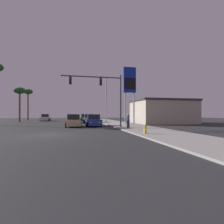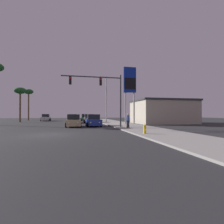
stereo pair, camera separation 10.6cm
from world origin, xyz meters
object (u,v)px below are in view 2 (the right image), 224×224
object	(u,v)px
car_green	(85,118)
traffic_light_mast	(104,90)
car_tan	(73,121)
gas_station_sign	(130,83)
palm_tree_far	(29,93)
car_blue	(93,121)
fire_hydrant	(145,129)
car_grey	(89,119)
car_silver	(46,118)
palm_tree_mid	(20,92)
car_white	(73,119)
street_lamp	(106,97)
pedestrian_on_sidewalk	(128,120)

from	to	relation	value
car_green	traffic_light_mast	world-z (taller)	traffic_light_mast
car_tan	gas_station_sign	bearing A→B (deg)	-167.83
gas_station_sign	palm_tree_far	world-z (taller)	gas_station_sign
car_blue	car_tan	xyz separation A→B (m)	(-2.76, -0.35, 0.00)
car_tan	fire_hydrant	distance (m)	12.17
car_grey	traffic_light_mast	world-z (taller)	traffic_light_mast
car_silver	palm_tree_mid	bearing A→B (deg)	49.51
car_white	fire_hydrant	bearing A→B (deg)	105.19
street_lamp	palm_tree_far	world-z (taller)	street_lamp
traffic_light_mast	pedestrian_on_sidewalk	xyz separation A→B (m)	(2.62, -1.35, -3.69)
gas_station_sign	pedestrian_on_sidewalk	size ratio (longest dim) A/B	5.39
car_silver	street_lamp	distance (m)	17.62
car_grey	fire_hydrant	size ratio (longest dim) A/B	5.67
pedestrian_on_sidewalk	car_green	bearing A→B (deg)	98.18
traffic_light_mast	palm_tree_far	distance (m)	32.42
gas_station_sign	palm_tree_mid	world-z (taller)	gas_station_sign
pedestrian_on_sidewalk	palm_tree_far	size ratio (longest dim) A/B	0.20
car_blue	fire_hydrant	size ratio (longest dim) A/B	5.71
car_white	traffic_light_mast	distance (m)	14.83
gas_station_sign	palm_tree_far	bearing A→B (deg)	131.27
car_silver	car_green	bearing A→B (deg)	174.76
car_grey	street_lamp	distance (m)	5.49
gas_station_sign	fire_hydrant	size ratio (longest dim) A/B	11.84
car_green	gas_station_sign	distance (m)	19.89
car_grey	pedestrian_on_sidewalk	size ratio (longest dim) A/B	2.58
fire_hydrant	pedestrian_on_sidewalk	size ratio (longest dim) A/B	0.46
car_tan	street_lamp	bearing A→B (deg)	-124.43
street_lamp	car_green	bearing A→B (deg)	107.23
car_grey	car_silver	bearing A→B (deg)	-46.73
car_green	palm_tree_far	size ratio (longest dim) A/B	0.52
car_tan	palm_tree_mid	world-z (taller)	palm_tree_mid
car_silver	car_green	size ratio (longest dim) A/B	1.01
street_lamp	pedestrian_on_sidewalk	world-z (taller)	street_lamp
fire_hydrant	palm_tree_mid	size ratio (longest dim) A/B	0.11
fire_hydrant	palm_tree_mid	world-z (taller)	palm_tree_mid
car_white	fire_hydrant	size ratio (longest dim) A/B	5.69
car_grey	car_white	xyz separation A→B (m)	(-3.18, 0.10, 0.00)
car_silver	pedestrian_on_sidewalk	distance (m)	28.34
car_blue	car_silver	xyz separation A→B (m)	(-9.39, 20.21, 0.00)
car_tan	palm_tree_far	bearing A→B (deg)	-66.05
car_white	street_lamp	world-z (taller)	street_lamp
traffic_light_mast	palm_tree_mid	bearing A→B (deg)	128.26
street_lamp	palm_tree_far	size ratio (longest dim) A/B	1.09
car_blue	traffic_light_mast	size ratio (longest dim) A/B	0.60
car_silver	traffic_light_mast	bearing A→B (deg)	111.18
gas_station_sign	car_silver	bearing A→B (deg)	129.57
car_green	street_lamp	size ratio (longest dim) A/B	0.48
car_blue	traffic_light_mast	xyz separation A→B (m)	(0.93, -3.64, 3.96)
car_white	palm_tree_far	size ratio (longest dim) A/B	0.53
car_white	palm_tree_far	bearing A→B (deg)	-52.99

